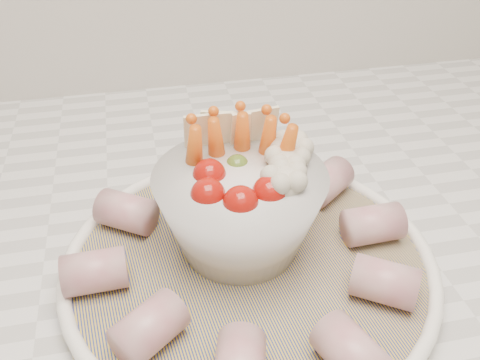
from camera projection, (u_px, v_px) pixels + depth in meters
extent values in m
cube|color=silver|center=(169.00, 236.00, 0.53)|extent=(2.04, 0.62, 0.04)
cylinder|color=navy|center=(249.00, 266.00, 0.46)|extent=(0.35, 0.35, 0.01)
torus|color=white|center=(249.00, 260.00, 0.45)|extent=(0.32, 0.32, 0.01)
sphere|color=#9A1009|center=(208.00, 195.00, 0.41)|extent=(0.03, 0.03, 0.03)
sphere|color=#9A1009|center=(241.00, 203.00, 0.40)|extent=(0.03, 0.03, 0.03)
sphere|color=#9A1009|center=(269.00, 192.00, 0.41)|extent=(0.03, 0.03, 0.03)
sphere|color=#9A1009|center=(209.00, 175.00, 0.43)|extent=(0.03, 0.03, 0.03)
sphere|color=#4A6622|center=(237.00, 166.00, 0.45)|extent=(0.02, 0.02, 0.02)
cone|color=#CF5713|center=(216.00, 147.00, 0.45)|extent=(0.03, 0.04, 0.06)
cone|color=#CF5713|center=(242.00, 141.00, 0.46)|extent=(0.02, 0.04, 0.06)
cone|color=#CF5713|center=(268.00, 145.00, 0.45)|extent=(0.02, 0.03, 0.06)
cone|color=#CF5713|center=(194.00, 155.00, 0.44)|extent=(0.02, 0.04, 0.06)
cone|color=#CF5713|center=(286.00, 154.00, 0.44)|extent=(0.03, 0.04, 0.06)
sphere|color=beige|center=(287.00, 167.00, 0.44)|extent=(0.03, 0.03, 0.03)
sphere|color=beige|center=(285.00, 185.00, 0.42)|extent=(0.03, 0.03, 0.03)
sphere|color=beige|center=(291.00, 154.00, 0.45)|extent=(0.03, 0.03, 0.03)
cube|color=beige|center=(227.00, 133.00, 0.46)|extent=(0.04, 0.02, 0.05)
cube|color=beige|center=(254.00, 132.00, 0.46)|extent=(0.04, 0.02, 0.05)
cube|color=beige|center=(209.00, 136.00, 0.46)|extent=(0.04, 0.01, 0.05)
cylinder|color=#A74C5B|center=(373.00, 224.00, 0.47)|extent=(0.05, 0.04, 0.03)
cylinder|color=#A74C5B|center=(327.00, 182.00, 0.52)|extent=(0.06, 0.06, 0.03)
cylinder|color=#A74C5B|center=(256.00, 162.00, 0.55)|extent=(0.05, 0.06, 0.03)
cylinder|color=#A74C5B|center=(188.00, 180.00, 0.52)|extent=(0.05, 0.06, 0.03)
cylinder|color=#A74C5B|center=(127.00, 212.00, 0.48)|extent=(0.06, 0.06, 0.03)
cylinder|color=#A74C5B|center=(95.00, 272.00, 0.42)|extent=(0.05, 0.04, 0.03)
cylinder|color=#A74C5B|center=(149.00, 328.00, 0.38)|extent=(0.06, 0.06, 0.03)
cylinder|color=#A74C5B|center=(351.00, 353.00, 0.36)|extent=(0.05, 0.06, 0.03)
cylinder|color=#A74C5B|center=(385.00, 282.00, 0.41)|extent=(0.06, 0.06, 0.03)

